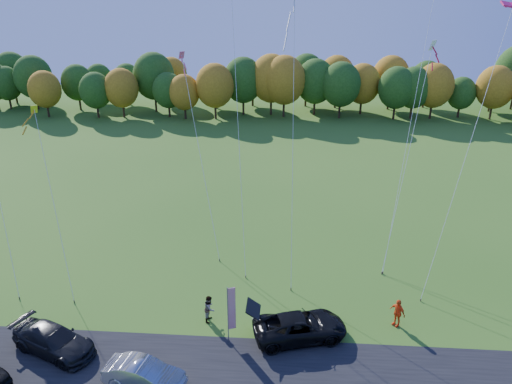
# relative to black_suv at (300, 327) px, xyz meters

# --- Properties ---
(ground) EXTENTS (160.00, 160.00, 0.00)m
(ground) POSITION_rel_black_suv_xyz_m (-3.23, 0.67, -0.81)
(ground) COLOR #305F19
(asphalt_strip) EXTENTS (90.00, 6.00, 0.01)m
(asphalt_strip) POSITION_rel_black_suv_xyz_m (-3.23, -3.33, -0.80)
(asphalt_strip) COLOR black
(asphalt_strip) RESTS_ON ground
(tree_line) EXTENTS (116.00, 12.00, 10.00)m
(tree_line) POSITION_rel_black_suv_xyz_m (-3.23, 55.67, -0.81)
(tree_line) COLOR #1E4711
(tree_line) RESTS_ON ground
(black_suv) EXTENTS (6.33, 4.13, 1.62)m
(black_suv) POSITION_rel_black_suv_xyz_m (0.00, 0.00, 0.00)
(black_suv) COLOR black
(black_suv) RESTS_ON ground
(silver_sedan) EXTENTS (4.74, 2.46, 1.49)m
(silver_sedan) POSITION_rel_black_suv_xyz_m (-8.55, -4.64, -0.07)
(silver_sedan) COLOR #A3A2A7
(silver_sedan) RESTS_ON ground
(dark_truck_a) EXTENTS (5.89, 4.15, 1.58)m
(dark_truck_a) POSITION_rel_black_suv_xyz_m (-14.73, -2.34, -0.02)
(dark_truck_a) COLOR black
(dark_truck_a) RESTS_ON ground
(person_tailgate_a) EXTENTS (0.61, 0.79, 1.92)m
(person_tailgate_a) POSITION_rel_black_suv_xyz_m (-2.81, 0.82, 0.15)
(person_tailgate_a) COLOR silver
(person_tailgate_a) RESTS_ON ground
(person_tailgate_b) EXTENTS (0.77, 0.95, 1.84)m
(person_tailgate_b) POSITION_rel_black_suv_xyz_m (-5.88, 1.32, 0.11)
(person_tailgate_b) COLOR gray
(person_tailgate_b) RESTS_ON ground
(person_east) EXTENTS (1.11, 1.16, 1.94)m
(person_east) POSITION_rel_black_suv_xyz_m (6.25, 1.69, 0.16)
(person_east) COLOR #F64F17
(person_east) RESTS_ON ground
(feather_flag) EXTENTS (0.49, 0.26, 3.93)m
(feather_flag) POSITION_rel_black_suv_xyz_m (-4.22, -0.61, 1.59)
(feather_flag) COLOR #999999
(feather_flag) RESTS_ON ground
(kite_delta_blue) EXTENTS (3.63, 10.62, 28.40)m
(kite_delta_blue) POSITION_rel_black_suv_xyz_m (-5.09, 11.45, 13.24)
(kite_delta_blue) COLOR #4C3F33
(kite_delta_blue) RESTS_ON ground
(kite_parafoil_orange) EXTENTS (6.71, 13.59, 23.53)m
(kite_parafoil_orange) POSITION_rel_black_suv_xyz_m (8.73, 14.34, 10.73)
(kite_parafoil_orange) COLOR #4C3F33
(kite_parafoil_orange) RESTS_ON ground
(kite_delta_red) EXTENTS (2.34, 10.00, 21.15)m
(kite_delta_red) POSITION_rel_black_suv_xyz_m (-0.79, 10.40, 11.16)
(kite_delta_red) COLOR #4C3F33
(kite_delta_red) RESTS_ON ground
(kite_parafoil_rainbow) EXTENTS (7.45, 8.37, 19.76)m
(kite_parafoil_rainbow) POSITION_rel_black_suv_xyz_m (11.29, 8.35, 8.88)
(kite_parafoil_rainbow) COLOR #4C3F33
(kite_parafoil_rainbow) RESTS_ON ground
(kite_diamond_yellow) EXTENTS (4.18, 6.37, 12.81)m
(kite_diamond_yellow) POSITION_rel_black_suv_xyz_m (-17.42, 5.44, 5.41)
(kite_diamond_yellow) COLOR #4C3F33
(kite_diamond_yellow) RESTS_ON ground
(kite_diamond_green) EXTENTS (3.91, 5.86, 9.86)m
(kite_diamond_green) POSITION_rel_black_suv_xyz_m (-21.31, 5.32, 3.94)
(kite_diamond_green) COLOR #4C3F33
(kite_diamond_green) RESTS_ON ground
(kite_diamond_white) EXTENTS (4.19, 8.11, 16.89)m
(kite_diamond_white) POSITION_rel_black_suv_xyz_m (8.06, 11.54, 7.35)
(kite_diamond_white) COLOR #4C3F33
(kite_diamond_white) RESTS_ON ground
(kite_diamond_pink) EXTENTS (4.33, 7.99, 15.63)m
(kite_diamond_pink) POSITION_rel_black_suv_xyz_m (-8.21, 12.57, 6.81)
(kite_diamond_pink) COLOR #4C3F33
(kite_diamond_pink) RESTS_ON ground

